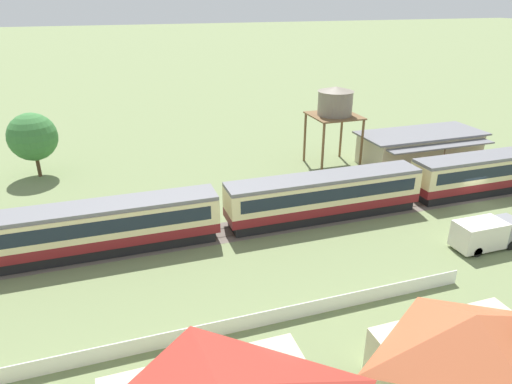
% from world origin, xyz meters
% --- Properties ---
extents(ground_plane, '(600.00, 600.00, 0.00)m').
position_xyz_m(ground_plane, '(0.00, 0.00, 0.00)').
color(ground_plane, '#707F51').
extents(passenger_train, '(93.05, 3.10, 3.99)m').
position_xyz_m(passenger_train, '(-14.79, 1.53, 2.22)').
color(passenger_train, maroon).
rests_on(passenger_train, ground_plane).
extents(railway_track, '(150.60, 3.60, 0.04)m').
position_xyz_m(railway_track, '(-8.34, 1.53, 0.01)').
color(railway_track, '#665B51').
rests_on(railway_track, ground_plane).
extents(station_building, '(14.74, 7.45, 3.72)m').
position_xyz_m(station_building, '(2.00, 11.02, 1.89)').
color(station_building, beige).
rests_on(station_building, ground_plane).
extents(water_tower, '(5.30, 5.30, 9.14)m').
position_xyz_m(water_tower, '(-8.10, 13.62, 7.28)').
color(water_tower, brown).
rests_on(water_tower, ground_plane).
extents(cottage_terracotta_roof_2, '(8.84, 5.74, 4.53)m').
position_xyz_m(cottage_terracotta_roof_2, '(-17.01, -18.21, 2.35)').
color(cottage_terracotta_roof_2, beige).
rests_on(cottage_terracotta_roof_2, ground_plane).
extents(picket_fence_front, '(50.11, 0.06, 1.05)m').
position_xyz_m(picket_fence_front, '(-35.98, -10.63, 0.53)').
color(picket_fence_front, white).
rests_on(picket_fence_front, ground_plane).
extents(delivery_truck_grey, '(5.50, 2.13, 2.32)m').
position_xyz_m(delivery_truck_grey, '(-5.34, -7.33, 1.22)').
color(delivery_truck_grey, gray).
rests_on(delivery_truck_grey, ground_plane).
extents(yard_tree_0, '(5.11, 5.11, 7.04)m').
position_xyz_m(yard_tree_0, '(-40.18, 20.53, 4.48)').
color(yard_tree_0, '#4C3823').
rests_on(yard_tree_0, ground_plane).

